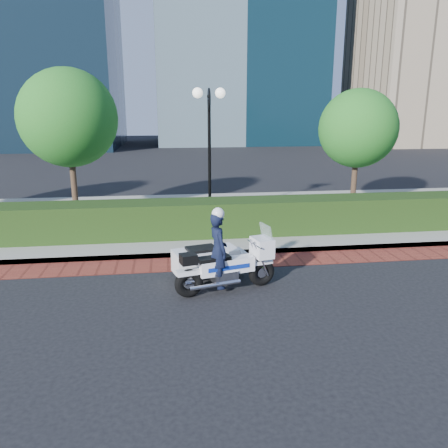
{
  "coord_description": "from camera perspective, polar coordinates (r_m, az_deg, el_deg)",
  "views": [
    {
      "loc": [
        -0.41,
        -8.72,
        3.67
      ],
      "look_at": [
        0.96,
        1.46,
        1.0
      ],
      "focal_mm": 35.0,
      "sensor_mm": 36.0,
      "label": 1
    }
  ],
  "objects": [
    {
      "name": "sidewalk",
      "position": [
        15.16,
        -5.91,
        0.78
      ],
      "size": [
        60.0,
        8.0,
        0.15
      ],
      "primitive_type": "cube",
      "color": "gray",
      "rests_on": "ground"
    },
    {
      "name": "tree_c",
      "position": [
        16.73,
        17.09,
        11.82
      ],
      "size": [
        2.8,
        2.8,
        4.3
      ],
      "color": "#332319",
      "rests_on": "sidewalk"
    },
    {
      "name": "tree_b",
      "position": [
        15.53,
        -19.67,
        12.88
      ],
      "size": [
        3.2,
        3.2,
        4.89
      ],
      "color": "#332319",
      "rests_on": "sidewalk"
    },
    {
      "name": "brick_strip",
      "position": [
        10.87,
        -5.08,
        -5.2
      ],
      "size": [
        60.0,
        1.0,
        0.01
      ],
      "primitive_type": "cube",
      "color": "maroon",
      "rests_on": "ground"
    },
    {
      "name": "police_motorcycle",
      "position": [
        9.3,
        -0.96,
        -4.58
      ],
      "size": [
        2.24,
        1.61,
        1.81
      ],
      "rotation": [
        0.0,
        0.0,
        0.25
      ],
      "color": "black",
      "rests_on": "ground"
    },
    {
      "name": "tower_right",
      "position": [
        55.65,
        25.51,
        23.98
      ],
      "size": [
        14.0,
        12.0,
        28.0
      ],
      "primitive_type": "cube",
      "color": "gray",
      "rests_on": "ground"
    },
    {
      "name": "ground",
      "position": [
        9.47,
        -4.64,
        -8.28
      ],
      "size": [
        120.0,
        120.0,
        0.0
      ],
      "primitive_type": "plane",
      "color": "black",
      "rests_on": "ground"
    },
    {
      "name": "hedge_main",
      "position": [
        12.69,
        -5.61,
        0.74
      ],
      "size": [
        18.0,
        1.2,
        1.0
      ],
      "primitive_type": "cube",
      "color": "black",
      "rests_on": "sidewalk"
    },
    {
      "name": "lamppost",
      "position": [
        14.01,
        -1.94,
        11.66
      ],
      "size": [
        1.02,
        0.7,
        4.21
      ],
      "color": "black",
      "rests_on": "sidewalk"
    }
  ]
}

